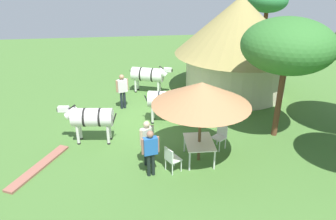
% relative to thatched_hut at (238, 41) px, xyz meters
% --- Properties ---
extents(ground_plane, '(36.00, 36.00, 0.00)m').
position_rel_thatched_hut_xyz_m(ground_plane, '(3.02, -4.51, -2.70)').
color(ground_plane, '#436C2F').
extents(thatched_hut, '(6.39, 6.39, 4.89)m').
position_rel_thatched_hut_xyz_m(thatched_hut, '(0.00, 0.00, 0.00)').
color(thatched_hut, beige).
rests_on(thatched_hut, ground_plane).
extents(shade_umbrella, '(3.23, 3.23, 2.88)m').
position_rel_thatched_hut_xyz_m(shade_umbrella, '(6.28, -3.25, -0.20)').
color(shade_umbrella, brown).
rests_on(shade_umbrella, ground_plane).
extents(patio_dining_table, '(1.33, 0.99, 0.74)m').
position_rel_thatched_hut_xyz_m(patio_dining_table, '(6.28, -3.25, -2.04)').
color(patio_dining_table, white).
rests_on(patio_dining_table, ground_plane).
extents(patio_chair_near_lawn, '(0.60, 0.60, 0.90)m').
position_rel_thatched_hut_xyz_m(patio_chair_near_lawn, '(5.56, -2.31, -2.18)').
color(patio_chair_near_lawn, white).
rests_on(patio_chair_near_lawn, ground_plane).
extents(patio_chair_east_end, '(0.59, 0.58, 0.90)m').
position_rel_thatched_hut_xyz_m(patio_chair_east_end, '(6.85, -4.29, -2.18)').
color(patio_chair_east_end, white).
rests_on(patio_chair_east_end, ground_plane).
extents(guest_beside_umbrella, '(0.43, 0.49, 1.63)m').
position_rel_thatched_hut_xyz_m(guest_beside_umbrella, '(6.31, -5.03, -1.71)').
color(guest_beside_umbrella, black).
rests_on(guest_beside_umbrella, ground_plane).
extents(guest_behind_table, '(0.28, 0.57, 1.62)m').
position_rel_thatched_hut_xyz_m(guest_behind_table, '(6.96, -4.97, -1.72)').
color(guest_behind_table, black).
rests_on(guest_behind_table, ground_plane).
extents(standing_watcher, '(0.36, 0.56, 1.67)m').
position_rel_thatched_hut_xyz_m(standing_watcher, '(1.53, -5.88, -1.69)').
color(standing_watcher, black).
rests_on(standing_watcher, ground_plane).
extents(zebra_nearest_camera, '(0.87, 2.18, 1.56)m').
position_rel_thatched_hut_xyz_m(zebra_nearest_camera, '(4.54, -7.02, -1.68)').
color(zebra_nearest_camera, silver).
rests_on(zebra_nearest_camera, ground_plane).
extents(zebra_by_umbrella, '(0.98, 2.19, 1.57)m').
position_rel_thatched_hut_xyz_m(zebra_by_umbrella, '(3.22, -3.97, -1.66)').
color(zebra_by_umbrella, silver).
rests_on(zebra_by_umbrella, ground_plane).
extents(zebra_toward_hut, '(1.23, 2.21, 1.50)m').
position_rel_thatched_hut_xyz_m(zebra_toward_hut, '(-0.42, -4.54, -1.73)').
color(zebra_toward_hut, silver).
rests_on(zebra_toward_hut, ground_plane).
extents(acacia_tree_left_background, '(2.41, 2.41, 4.95)m').
position_rel_thatched_hut_xyz_m(acacia_tree_left_background, '(-3.92, 3.02, 1.46)').
color(acacia_tree_left_background, '#542C19').
rests_on(acacia_tree_left_background, ground_plane).
extents(acacia_tree_behind_hut, '(3.33, 3.33, 4.61)m').
position_rel_thatched_hut_xyz_m(acacia_tree_behind_hut, '(4.87, 0.14, 0.90)').
color(acacia_tree_behind_hut, brown).
rests_on(acacia_tree_behind_hut, ground_plane).
extents(brick_patio_kerb, '(2.67, 1.57, 0.08)m').
position_rel_thatched_hut_xyz_m(brick_patio_kerb, '(6.11, -8.69, -2.66)').
color(brick_patio_kerb, '#925949').
rests_on(brick_patio_kerb, ground_plane).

